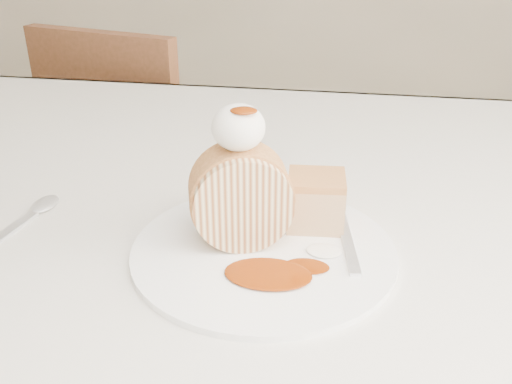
# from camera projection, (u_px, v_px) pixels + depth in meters

# --- Properties ---
(table) EXTENTS (1.40, 0.90, 0.75)m
(table) POSITION_uv_depth(u_px,v_px,m) (255.00, 240.00, 0.82)
(table) COLOR silver
(table) RESTS_ON ground
(chair_far) EXTENTS (0.48, 0.48, 0.84)m
(chair_far) POSITION_uv_depth(u_px,v_px,m) (137.00, 161.00, 1.52)
(chair_far) COLOR brown
(chair_far) RESTS_ON ground
(plate) EXTENTS (0.31, 0.31, 0.01)m
(plate) POSITION_uv_depth(u_px,v_px,m) (264.00, 250.00, 0.62)
(plate) COLOR white
(plate) RESTS_ON table
(roulade_slice) EXTENTS (0.12, 0.09, 0.11)m
(roulade_slice) POSITION_uv_depth(u_px,v_px,m) (241.00, 197.00, 0.61)
(roulade_slice) COLOR beige
(roulade_slice) RESTS_ON plate
(cake_chunk) EXTENTS (0.07, 0.06, 0.05)m
(cake_chunk) POSITION_uv_depth(u_px,v_px,m) (316.00, 204.00, 0.65)
(cake_chunk) COLOR tan
(cake_chunk) RESTS_ON plate
(whipped_cream) EXTENTS (0.06, 0.06, 0.05)m
(whipped_cream) POSITION_uv_depth(u_px,v_px,m) (238.00, 127.00, 0.58)
(whipped_cream) COLOR white
(whipped_cream) RESTS_ON roulade_slice
(caramel_drizzle) EXTENTS (0.03, 0.02, 0.01)m
(caramel_drizzle) POSITION_uv_depth(u_px,v_px,m) (244.00, 105.00, 0.56)
(caramel_drizzle) COLOR #722704
(caramel_drizzle) RESTS_ON whipped_cream
(caramel_pool) EXTENTS (0.09, 0.06, 0.00)m
(caramel_pool) POSITION_uv_depth(u_px,v_px,m) (268.00, 274.00, 0.57)
(caramel_pool) COLOR #722704
(caramel_pool) RESTS_ON plate
(fork) EXTENTS (0.05, 0.17, 0.00)m
(fork) POSITION_uv_depth(u_px,v_px,m) (348.00, 243.00, 0.62)
(fork) COLOR silver
(fork) RESTS_ON plate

